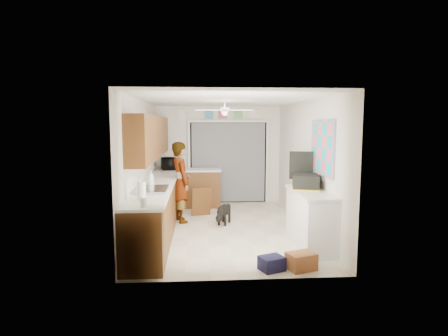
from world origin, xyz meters
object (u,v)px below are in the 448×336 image
object	(u,v)px
navy_crate	(272,263)
man	(181,182)
microwave	(169,164)
soap_bottle	(151,178)
suitcase	(305,181)
cardboard_box	(301,261)
dog	(224,214)
paper_towel_roll	(141,191)

from	to	relation	value
navy_crate	man	size ratio (longest dim) A/B	0.19
microwave	navy_crate	bearing A→B (deg)	-170.24
soap_bottle	microwave	bearing A→B (deg)	87.08
suitcase	navy_crate	size ratio (longest dim) A/B	1.78
navy_crate	man	world-z (taller)	man
soap_bottle	suitcase	xyz separation A→B (m)	(2.69, -0.39, -0.02)
microwave	cardboard_box	distance (m)	4.79
soap_bottle	man	distance (m)	1.23
man	microwave	bearing A→B (deg)	-5.81
man	dog	size ratio (longest dim) A/B	3.14
microwave	dog	world-z (taller)	microwave
soap_bottle	man	size ratio (longest dim) A/B	0.17
cardboard_box	navy_crate	size ratio (longest dim) A/B	1.19
paper_towel_roll	dog	distance (m)	2.63
soap_bottle	suitcase	distance (m)	2.72
microwave	cardboard_box	xyz separation A→B (m)	(2.16, -4.16, -0.96)
suitcase	navy_crate	world-z (taller)	suitcase
man	dog	bearing A→B (deg)	-125.54
soap_bottle	cardboard_box	xyz separation A→B (m)	(2.29, -1.65, -0.97)
navy_crate	man	bearing A→B (deg)	116.95
cardboard_box	man	distance (m)	3.38
suitcase	paper_towel_roll	bearing A→B (deg)	-149.82
paper_towel_roll	man	bearing A→B (deg)	79.20
soap_bottle	dog	bearing A→B (deg)	31.85
suitcase	man	world-z (taller)	man
soap_bottle	navy_crate	xyz separation A→B (m)	(1.87, -1.65, -0.99)
cardboard_box	microwave	bearing A→B (deg)	117.48
man	dog	xyz separation A→B (m)	(0.90, -0.26, -0.63)
microwave	man	world-z (taller)	man
suitcase	dog	size ratio (longest dim) A/B	1.06
microwave	paper_towel_roll	world-z (taller)	microwave
paper_towel_roll	man	xyz separation A→B (m)	(0.45, 2.35, -0.23)
man	cardboard_box	bearing A→B (deg)	-165.92
microwave	dog	distance (m)	2.25
soap_bottle	cardboard_box	distance (m)	2.99
suitcase	cardboard_box	size ratio (longest dim) A/B	1.49
soap_bottle	navy_crate	bearing A→B (deg)	-41.42
suitcase	microwave	bearing A→B (deg)	143.92
suitcase	dog	distance (m)	2.00
paper_towel_roll	soap_bottle	bearing A→B (deg)	90.93
soap_bottle	suitcase	size ratio (longest dim) A/B	0.51
cardboard_box	navy_crate	bearing A→B (deg)	180.00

